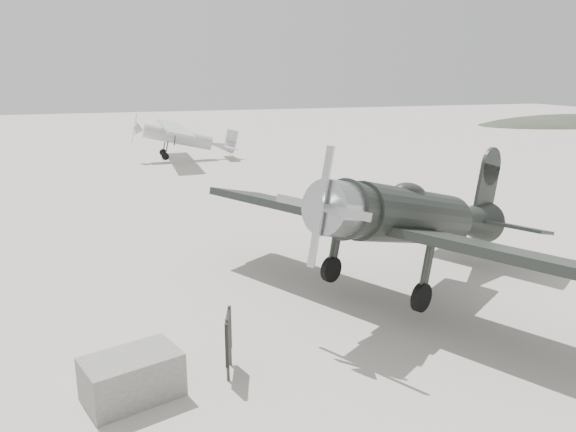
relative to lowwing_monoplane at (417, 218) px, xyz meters
name	(u,v)px	position (x,y,z in m)	size (l,w,h in m)	color
ground	(338,266)	(-1.18, 2.83, -2.26)	(160.00, 160.00, 0.00)	#A49E91
hill_northeast	(571,124)	(48.82, 42.83, -2.26)	(32.00, 16.00, 5.20)	#2D3828
lowwing_monoplane	(417,218)	(0.00, 0.00, 0.00)	(10.24, 12.76, 4.28)	black
highwing_monoplane	(182,135)	(-2.53, 28.18, -0.38)	(7.53, 10.58, 3.01)	#9FA2A4
equipment_block	(132,377)	(-8.27, -3.12, -1.80)	(1.84, 1.15, 0.92)	slate
sign_board	(228,337)	(-6.23, -2.80, -1.42)	(0.35, 0.95, 1.41)	#333333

